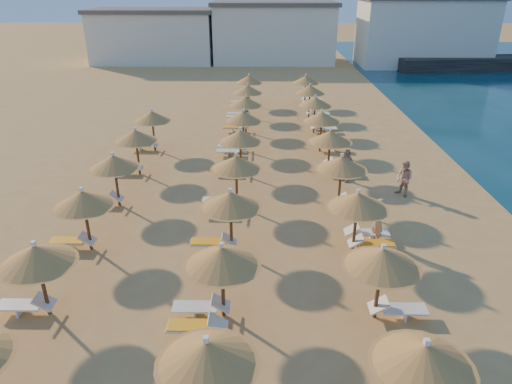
{
  "coord_description": "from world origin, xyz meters",
  "views": [
    {
      "loc": [
        -1.21,
        -13.8,
        9.51
      ],
      "look_at": [
        -1.49,
        4.0,
        1.3
      ],
      "focal_mm": 32.0,
      "sensor_mm": 36.0,
      "label": 1
    }
  ],
  "objects_px": {
    "beachgoer_b": "(404,179)",
    "beachgoer_c": "(347,165)",
    "beachgoer_a": "(377,221)",
    "parasol_row_west": "(236,164)",
    "parasol_row_east": "(342,164)"
  },
  "relations": [
    {
      "from": "beachgoer_b",
      "to": "beachgoer_c",
      "type": "distance_m",
      "value": 3.06
    },
    {
      "from": "beachgoer_b",
      "to": "beachgoer_a",
      "type": "height_order",
      "value": "beachgoer_a"
    },
    {
      "from": "parasol_row_west",
      "to": "beachgoer_b",
      "type": "relative_size",
      "value": 22.81
    },
    {
      "from": "parasol_row_west",
      "to": "beachgoer_c",
      "type": "xyz_separation_m",
      "value": [
        5.55,
        3.07,
        -1.25
      ]
    },
    {
      "from": "beachgoer_b",
      "to": "beachgoer_a",
      "type": "distance_m",
      "value": 4.98
    },
    {
      "from": "beachgoer_c",
      "to": "beachgoer_a",
      "type": "relative_size",
      "value": 0.92
    },
    {
      "from": "parasol_row_west",
      "to": "beachgoer_c",
      "type": "height_order",
      "value": "parasol_row_west"
    },
    {
      "from": "parasol_row_west",
      "to": "beachgoer_a",
      "type": "relative_size",
      "value": 21.49
    },
    {
      "from": "parasol_row_east",
      "to": "beachgoer_a",
      "type": "xyz_separation_m",
      "value": [
        1.02,
        -3.15,
        -1.18
      ]
    },
    {
      "from": "beachgoer_c",
      "to": "parasol_row_west",
      "type": "bearing_deg",
      "value": -95.96
    },
    {
      "from": "beachgoer_b",
      "to": "beachgoer_a",
      "type": "xyz_separation_m",
      "value": [
        -2.29,
        -4.42,
        0.05
      ]
    },
    {
      "from": "parasol_row_east",
      "to": "beachgoer_a",
      "type": "distance_m",
      "value": 3.51
    },
    {
      "from": "parasol_row_west",
      "to": "beachgoer_a",
      "type": "height_order",
      "value": "parasol_row_west"
    },
    {
      "from": "beachgoer_b",
      "to": "beachgoer_a",
      "type": "relative_size",
      "value": 0.94
    },
    {
      "from": "beachgoer_c",
      "to": "beachgoer_a",
      "type": "xyz_separation_m",
      "value": [
        0.18,
        -6.22,
        0.07
      ]
    }
  ]
}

